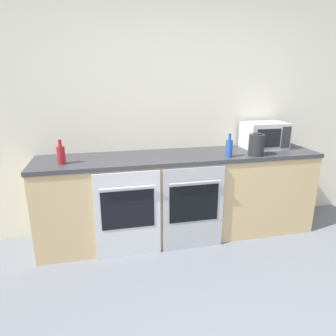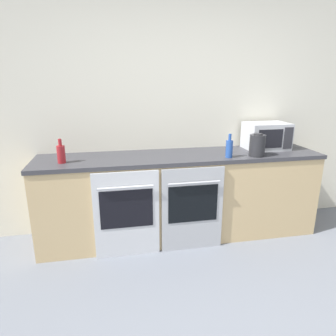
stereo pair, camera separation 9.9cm
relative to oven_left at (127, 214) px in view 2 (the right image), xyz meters
The scene contains 8 objects.
wall_back 1.23m from the oven_left, 47.53° to the left, with size 10.00×0.06×2.60m.
counter_back 0.67m from the oven_left, 28.14° to the left, with size 2.91×0.62×0.90m.
oven_left is the anchor object (origin of this frame).
oven_right 0.64m from the oven_left, ahead, with size 0.61×0.06×0.85m.
microwave 1.74m from the oven_left, 14.48° to the left, with size 0.45×0.33×0.29m.
bottle_blue 1.18m from the oven_left, ahead, with size 0.07×0.07×0.24m.
bottle_red 0.82m from the oven_left, 158.65° to the left, with size 0.07×0.07×0.23m.
kettle 1.45m from the oven_left, ahead, with size 0.16×0.16×0.23m.
Camera 2 is at (-0.70, -1.13, 1.64)m, focal length 32.00 mm.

